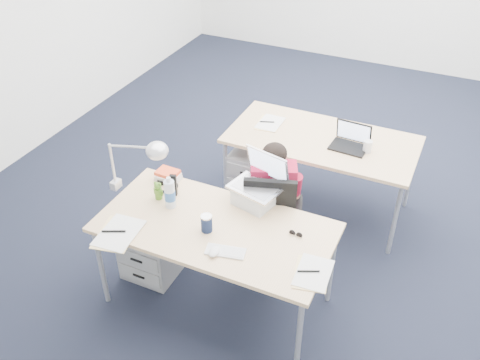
% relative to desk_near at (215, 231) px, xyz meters
% --- Properties ---
extents(floor, '(7.00, 7.00, 0.00)m').
position_rel_desk_near_xyz_m(floor, '(0.23, 1.43, -0.68)').
color(floor, black).
rests_on(floor, ground).
extents(room, '(6.02, 7.02, 2.80)m').
position_rel_desk_near_xyz_m(room, '(0.23, 1.43, 1.03)').
color(room, white).
rests_on(room, ground).
extents(desk_near, '(1.60, 0.80, 0.73)m').
position_rel_desk_near_xyz_m(desk_near, '(0.00, 0.00, 0.00)').
color(desk_near, '#D8AE7C').
rests_on(desk_near, ground).
extents(desk_far, '(1.60, 0.80, 0.73)m').
position_rel_desk_near_xyz_m(desk_far, '(0.31, 1.41, 0.00)').
color(desk_far, '#D8AE7C').
rests_on(desk_far, ground).
extents(office_chair, '(0.74, 0.74, 0.93)m').
position_rel_desk_near_xyz_m(office_chair, '(0.19, 0.55, -0.42)').
color(office_chair, black).
rests_on(office_chair, ground).
extents(seated_person, '(0.50, 0.65, 1.09)m').
position_rel_desk_near_xyz_m(seated_person, '(0.14, 0.70, -0.13)').
color(seated_person, '#AB1837').
rests_on(seated_person, ground).
extents(drawer_pedestal_near, '(0.40, 0.50, 0.55)m').
position_rel_desk_near_xyz_m(drawer_pedestal_near, '(-0.60, 0.12, -0.41)').
color(drawer_pedestal_near, '#999B9E').
rests_on(drawer_pedestal_near, ground).
extents(drawer_pedestal_far, '(0.40, 0.50, 0.55)m').
position_rel_desk_near_xyz_m(drawer_pedestal_far, '(-0.23, 1.28, -0.41)').
color(drawer_pedestal_far, '#999B9E').
rests_on(drawer_pedestal_far, ground).
extents(silver_laptop, '(0.40, 0.35, 0.37)m').
position_rel_desk_near_xyz_m(silver_laptop, '(0.14, 0.34, 0.23)').
color(silver_laptop, silver).
rests_on(silver_laptop, desk_near).
extents(wireless_keyboard, '(0.27, 0.16, 0.01)m').
position_rel_desk_near_xyz_m(wireless_keyboard, '(0.18, -0.20, 0.05)').
color(wireless_keyboard, white).
rests_on(wireless_keyboard, desk_near).
extents(computer_mouse, '(0.07, 0.11, 0.04)m').
position_rel_desk_near_xyz_m(computer_mouse, '(0.12, -0.25, 0.06)').
color(computer_mouse, white).
rests_on(computer_mouse, desk_near).
extents(headphones, '(0.26, 0.23, 0.03)m').
position_rel_desk_near_xyz_m(headphones, '(-0.52, 0.24, 0.06)').
color(headphones, black).
rests_on(headphones, desk_near).
extents(can_koozie, '(0.10, 0.10, 0.13)m').
position_rel_desk_near_xyz_m(can_koozie, '(-0.03, -0.06, 0.11)').
color(can_koozie, '#142041').
rests_on(can_koozie, desk_near).
extents(water_bottle, '(0.09, 0.09, 0.25)m').
position_rel_desk_near_xyz_m(water_bottle, '(-0.38, 0.06, 0.17)').
color(water_bottle, silver).
rests_on(water_bottle, desk_near).
extents(bear_figurine, '(0.09, 0.07, 0.14)m').
position_rel_desk_near_xyz_m(bear_figurine, '(-0.51, 0.10, 0.12)').
color(bear_figurine, '#39761F').
rests_on(bear_figurine, desk_near).
extents(book_stack, '(0.19, 0.15, 0.08)m').
position_rel_desk_near_xyz_m(book_stack, '(-0.56, 0.33, 0.09)').
color(book_stack, silver).
rests_on(book_stack, desk_near).
extents(cordless_phone, '(0.05, 0.04, 0.17)m').
position_rel_desk_near_xyz_m(cordless_phone, '(-0.43, 0.19, 0.13)').
color(cordless_phone, black).
rests_on(cordless_phone, desk_near).
extents(papers_left, '(0.28, 0.37, 0.01)m').
position_rel_desk_near_xyz_m(papers_left, '(-0.55, -0.35, 0.05)').
color(papers_left, '#FFDD93').
rests_on(papers_left, desk_near).
extents(papers_right, '(0.24, 0.31, 0.01)m').
position_rel_desk_near_xyz_m(papers_right, '(0.74, -0.16, 0.05)').
color(papers_right, '#FFDD93').
rests_on(papers_right, desk_near).
extents(sunglasses, '(0.10, 0.05, 0.02)m').
position_rel_desk_near_xyz_m(sunglasses, '(0.53, 0.14, 0.06)').
color(sunglasses, black).
rests_on(sunglasses, desk_near).
extents(desk_lamp, '(0.47, 0.23, 0.51)m').
position_rel_desk_near_xyz_m(desk_lamp, '(-0.71, 0.08, 0.30)').
color(desk_lamp, silver).
rests_on(desk_lamp, desk_near).
extents(dark_laptop, '(0.31, 0.31, 0.22)m').
position_rel_desk_near_xyz_m(dark_laptop, '(0.55, 1.34, 0.15)').
color(dark_laptop, black).
rests_on(dark_laptop, desk_far).
extents(far_cup, '(0.07, 0.07, 0.10)m').
position_rel_desk_near_xyz_m(far_cup, '(0.71, 1.35, 0.10)').
color(far_cup, white).
rests_on(far_cup, desk_far).
extents(far_papers, '(0.21, 0.29, 0.01)m').
position_rel_desk_near_xyz_m(far_papers, '(-0.20, 1.45, 0.05)').
color(far_papers, white).
rests_on(far_papers, desk_far).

